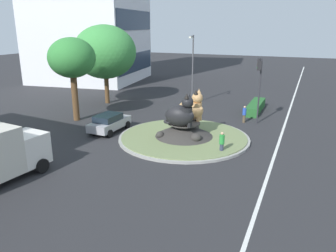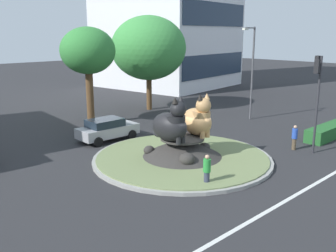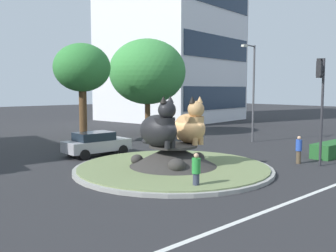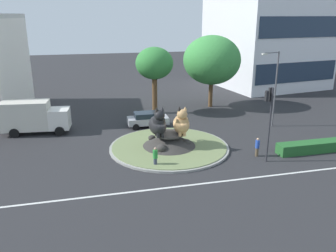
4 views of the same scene
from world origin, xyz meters
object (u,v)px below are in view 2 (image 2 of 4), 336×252
(traffic_light_mast, at_px, (317,84))
(streetlight_arm, at_px, (252,67))
(pedestrian_blue_shirt, at_px, (295,137))
(pedestrian_green_shirt, at_px, (207,170))
(cat_statue_calico, at_px, (198,120))
(broadleaf_tree_behind_island, at_px, (88,52))
(second_tree_near_tower, at_px, (149,48))
(sedan_on_far_lane, at_px, (107,129))
(cat_statue_black, at_px, (171,125))

(traffic_light_mast, height_order, streetlight_arm, streetlight_arm)
(pedestrian_blue_shirt, xyz_separation_m, pedestrian_green_shirt, (-8.58, -0.08, -0.00))
(traffic_light_mast, distance_m, pedestrian_blue_shirt, 3.63)
(cat_statue_calico, distance_m, pedestrian_green_shirt, 4.71)
(broadleaf_tree_behind_island, relative_size, second_tree_near_tower, 0.87)
(cat_statue_calico, bearing_deg, traffic_light_mast, 63.02)
(sedan_on_far_lane, bearing_deg, pedestrian_blue_shirt, -53.04)
(cat_statue_black, xyz_separation_m, pedestrian_blue_shirt, (7.60, -3.38, -1.47))
(broadleaf_tree_behind_island, bearing_deg, streetlight_arm, -36.45)
(cat_statue_calico, distance_m, pedestrian_blue_shirt, 6.60)
(broadleaf_tree_behind_island, relative_size, sedan_on_far_lane, 1.83)
(pedestrian_green_shirt, bearing_deg, cat_statue_calico, 130.74)
(cat_statue_black, bearing_deg, traffic_light_mast, 55.40)
(pedestrian_blue_shirt, bearing_deg, pedestrian_green_shirt, -28.48)
(cat_statue_calico, relative_size, broadleaf_tree_behind_island, 0.33)
(broadleaf_tree_behind_island, distance_m, sedan_on_far_lane, 7.23)
(cat_statue_calico, xyz_separation_m, pedestrian_green_shirt, (-3.02, -3.31, -1.46))
(traffic_light_mast, bearing_deg, cat_statue_calico, 55.34)
(cat_statue_black, relative_size, cat_statue_calico, 1.04)
(sedan_on_far_lane, bearing_deg, cat_statue_black, -91.72)
(cat_statue_calico, relative_size, second_tree_near_tower, 0.29)
(streetlight_arm, bearing_deg, broadleaf_tree_behind_island, -46.56)
(streetlight_arm, bearing_deg, traffic_light_mast, 47.74)
(cat_statue_black, height_order, cat_statue_calico, cat_statue_black)
(cat_statue_calico, xyz_separation_m, traffic_light_mast, (5.73, -4.30, 2.01))
(cat_statue_calico, bearing_deg, cat_statue_black, -84.19)
(cat_statue_calico, relative_size, traffic_light_mast, 0.43)
(cat_statue_black, xyz_separation_m, streetlight_arm, (12.84, 3.62, 2.13))
(cat_statue_calico, distance_m, streetlight_arm, 11.64)
(sedan_on_far_lane, bearing_deg, pedestrian_green_shirt, -96.29)
(second_tree_near_tower, xyz_separation_m, pedestrian_blue_shirt, (-2.02, -16.33, -5.01))
(second_tree_near_tower, height_order, pedestrian_green_shirt, second_tree_near_tower)
(streetlight_arm, bearing_deg, pedestrian_blue_shirt, 43.10)
(second_tree_near_tower, relative_size, sedan_on_far_lane, 2.10)
(cat_statue_black, bearing_deg, second_tree_near_tower, 138.60)
(second_tree_near_tower, height_order, streetlight_arm, second_tree_near_tower)
(pedestrian_green_shirt, bearing_deg, traffic_light_mast, 76.59)
(pedestrian_blue_shirt, bearing_deg, cat_statue_black, -53.00)
(second_tree_near_tower, bearing_deg, sedan_on_far_lane, -145.94)
(streetlight_arm, xyz_separation_m, pedestrian_blue_shirt, (-5.24, -7.01, -3.61))
(pedestrian_blue_shirt, bearing_deg, sedan_on_far_lane, -83.02)
(traffic_light_mast, xyz_separation_m, pedestrian_green_shirt, (-8.74, 0.99, -3.47))
(traffic_light_mast, relative_size, sedan_on_far_lane, 1.41)
(broadleaf_tree_behind_island, bearing_deg, cat_statue_black, -100.47)
(second_tree_near_tower, xyz_separation_m, pedestrian_green_shirt, (-10.60, -16.41, -5.01))
(cat_statue_black, height_order, broadleaf_tree_behind_island, broadleaf_tree_behind_island)
(streetlight_arm, distance_m, pedestrian_blue_shirt, 9.46)
(pedestrian_blue_shirt, bearing_deg, second_tree_near_tower, -126.07)
(second_tree_near_tower, relative_size, pedestrian_green_shirt, 5.52)
(traffic_light_mast, relative_size, pedestrian_green_shirt, 3.71)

